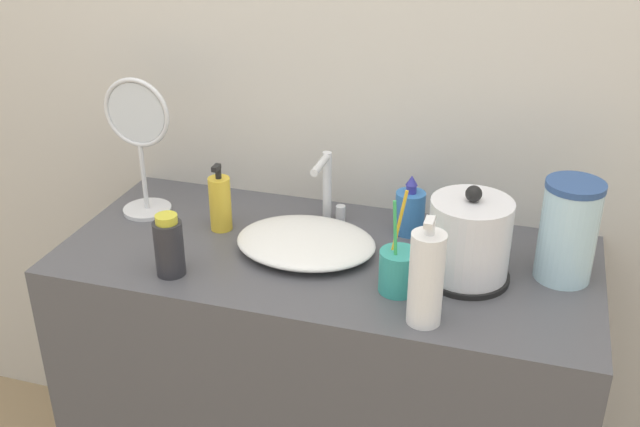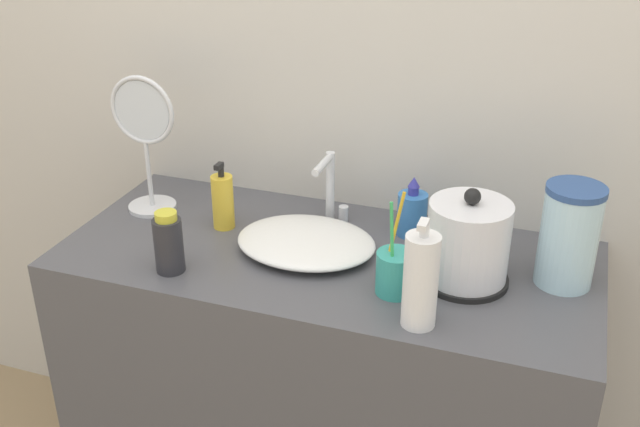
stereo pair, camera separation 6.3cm
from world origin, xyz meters
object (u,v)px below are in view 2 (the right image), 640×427
object	(u,v)px
electric_kettle	(468,246)
toothbrush_cup	(395,272)
shampoo_bottle	(169,243)
hand_cream_bottle	(412,213)
water_pitcher	(569,236)
mouthwash_bottle	(421,280)
lotion_bottle	(223,201)
vanity_mirror	(145,137)
faucet	(331,186)

from	to	relation	value
electric_kettle	toothbrush_cup	world-z (taller)	toothbrush_cup
shampoo_bottle	hand_cream_bottle	size ratio (longest dim) A/B	0.95
shampoo_bottle	water_pitcher	world-z (taller)	water_pitcher
electric_kettle	hand_cream_bottle	world-z (taller)	electric_kettle
mouthwash_bottle	water_pitcher	size ratio (longest dim) A/B	1.03
electric_kettle	mouthwash_bottle	distance (m)	0.20
hand_cream_bottle	water_pitcher	distance (m)	0.37
lotion_bottle	mouthwash_bottle	world-z (taller)	mouthwash_bottle
electric_kettle	water_pitcher	distance (m)	0.21
mouthwash_bottle	toothbrush_cup	bearing A→B (deg)	126.29
electric_kettle	mouthwash_bottle	xyz separation A→B (m)	(-0.06, -0.19, 0.01)
vanity_mirror	water_pitcher	bearing A→B (deg)	-1.55
faucet	water_pitcher	size ratio (longest dim) A/B	0.79
faucet	toothbrush_cup	world-z (taller)	toothbrush_cup
mouthwash_bottle	hand_cream_bottle	world-z (taller)	mouthwash_bottle
shampoo_bottle	toothbrush_cup	bearing A→B (deg)	8.85
electric_kettle	toothbrush_cup	size ratio (longest dim) A/B	0.98
faucet	hand_cream_bottle	xyz separation A→B (m)	(0.20, 0.00, -0.04)
electric_kettle	lotion_bottle	size ratio (longest dim) A/B	1.28
electric_kettle	lotion_bottle	xyz separation A→B (m)	(-0.59, 0.06, -0.02)
faucet	electric_kettle	size ratio (longest dim) A/B	0.82
electric_kettle	lotion_bottle	world-z (taller)	electric_kettle
faucet	vanity_mirror	size ratio (longest dim) A/B	0.51
electric_kettle	shampoo_bottle	distance (m)	0.64
vanity_mirror	shampoo_bottle	bearing A→B (deg)	-52.31
toothbrush_cup	mouthwash_bottle	size ratio (longest dim) A/B	0.96
water_pitcher	mouthwash_bottle	bearing A→B (deg)	-135.43
toothbrush_cup	water_pitcher	distance (m)	0.37
vanity_mirror	water_pitcher	distance (m)	1.01
mouthwash_bottle	vanity_mirror	size ratio (longest dim) A/B	0.66
shampoo_bottle	vanity_mirror	xyz separation A→B (m)	(-0.20, 0.26, 0.13)
toothbrush_cup	mouthwash_bottle	distance (m)	0.13
faucet	electric_kettle	world-z (taller)	electric_kettle
faucet	toothbrush_cup	bearing A→B (deg)	-48.77
electric_kettle	toothbrush_cup	distance (m)	0.16
mouthwash_bottle	hand_cream_bottle	bearing A→B (deg)	105.12
faucet	vanity_mirror	distance (m)	0.47
hand_cream_bottle	vanity_mirror	world-z (taller)	vanity_mirror
lotion_bottle	shampoo_bottle	bearing A→B (deg)	-94.96
mouthwash_bottle	faucet	bearing A→B (deg)	129.97
mouthwash_bottle	vanity_mirror	bearing A→B (deg)	159.69
faucet	toothbrush_cup	xyz separation A→B (m)	(0.23, -0.26, -0.05)
faucet	lotion_bottle	size ratio (longest dim) A/B	1.05
lotion_bottle	hand_cream_bottle	size ratio (longest dim) A/B	1.14
shampoo_bottle	hand_cream_bottle	bearing A→B (deg)	36.60
electric_kettle	vanity_mirror	bearing A→B (deg)	173.66
hand_cream_bottle	water_pitcher	xyz separation A→B (m)	(0.35, -0.11, 0.06)
electric_kettle	toothbrush_cup	bearing A→B (deg)	-144.55
electric_kettle	mouthwash_bottle	bearing A→B (deg)	-107.31
faucet	lotion_bottle	distance (m)	0.26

